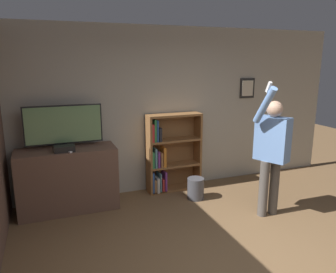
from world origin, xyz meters
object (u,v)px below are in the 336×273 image
Objects in this scene: bookshelf at (168,155)px; person at (272,148)px; game_console at (65,149)px; waste_bin at (196,188)px; television at (64,126)px.

person is (1.00, -1.37, 0.37)m from bookshelf.
game_console reaches higher than waste_bin.
television reaches higher than bookshelf.
waste_bin is at bearing -5.99° from game_console.
waste_bin is (0.27, -0.51, -0.45)m from bookshelf.
waste_bin is (1.93, -0.20, -0.79)m from game_console.
game_console is 0.21× the size of bookshelf.
television is 2.94m from person.
person reaches higher than television.
person is at bearing -50.04° from waste_bin.
bookshelf reaches higher than waste_bin.
television is 1.75m from bookshelf.
bookshelf is 1.74m from person.
bookshelf is at bearing 10.36° from game_console.
game_console is 1.72m from bookshelf.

